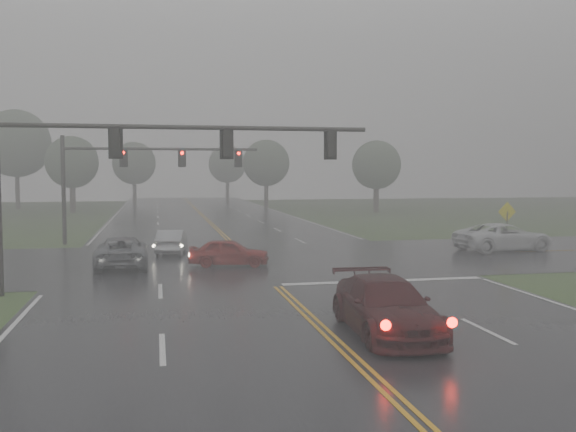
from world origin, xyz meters
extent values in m
plane|color=#2F491F|center=(0.00, 0.00, 0.00)|extent=(180.00, 180.00, 0.00)
cube|color=black|center=(0.00, 20.00, 0.00)|extent=(18.00, 160.00, 0.02)
cube|color=black|center=(0.00, 22.00, 0.00)|extent=(120.00, 14.00, 0.02)
cube|color=silver|center=(4.50, 14.40, 0.00)|extent=(8.50, 0.50, 0.01)
imported|color=black|center=(1.59, 6.29, 0.00)|extent=(2.34, 5.36, 1.53)
imported|color=maroon|center=(-1.24, 19.95, 0.00)|extent=(4.02, 2.15, 1.30)
imported|color=#999CA0|center=(-3.80, 25.25, 0.00)|extent=(1.92, 4.11, 1.31)
imported|color=#55585D|center=(-6.24, 20.73, 0.00)|extent=(2.48, 5.20, 1.43)
imported|color=silver|center=(14.68, 22.62, 0.00)|extent=(5.87, 3.19, 1.56)
cylinder|color=black|center=(-3.30, 14.31, 6.18)|extent=(13.81, 0.18, 0.18)
cube|color=black|center=(-6.06, 14.31, 5.60)|extent=(0.33, 0.27, 1.02)
cube|color=black|center=(-6.06, 14.47, 5.60)|extent=(0.54, 0.03, 1.22)
cube|color=black|center=(-1.92, 14.31, 5.60)|extent=(0.33, 0.27, 1.02)
cube|color=black|center=(-1.92, 14.47, 5.60)|extent=(0.54, 0.03, 1.22)
cube|color=black|center=(2.23, 14.31, 5.60)|extent=(0.33, 0.27, 1.02)
cube|color=black|center=(2.23, 14.47, 5.60)|extent=(0.54, 0.03, 1.22)
cylinder|color=black|center=(-10.20, 31.15, 3.36)|extent=(0.26, 0.26, 6.72)
cylinder|color=black|center=(-10.20, 31.15, 5.98)|extent=(0.17, 0.17, 0.75)
cylinder|color=black|center=(-4.17, 31.15, 5.93)|extent=(12.06, 0.17, 0.17)
cube|color=black|center=(-6.58, 31.15, 5.37)|extent=(0.32, 0.26, 0.98)
cube|color=black|center=(-6.58, 31.30, 5.37)|extent=(0.51, 0.03, 1.17)
cylinder|color=#FF0C05|center=(-6.58, 31.00, 5.68)|extent=(0.21, 0.06, 0.21)
cube|color=black|center=(-2.96, 31.15, 5.37)|extent=(0.32, 0.26, 0.98)
cube|color=black|center=(-2.96, 31.30, 5.37)|extent=(0.51, 0.03, 1.17)
cylinder|color=#FF0C05|center=(-2.96, 31.00, 5.68)|extent=(0.21, 0.06, 0.21)
cube|color=black|center=(0.66, 31.15, 5.37)|extent=(0.32, 0.26, 0.98)
cube|color=black|center=(0.66, 31.30, 5.37)|extent=(0.51, 0.03, 1.17)
cylinder|color=#FF0C05|center=(0.66, 31.00, 5.68)|extent=(0.21, 0.06, 0.21)
cylinder|color=black|center=(15.31, 23.37, 1.09)|extent=(0.07, 0.07, 2.19)
cube|color=#C7BE0B|center=(15.31, 23.40, 2.19)|extent=(1.15, 0.09, 1.15)
cylinder|color=#352C22|center=(-13.58, 63.08, 1.60)|extent=(0.62, 0.62, 3.20)
sphere|color=#2F442D|center=(-13.58, 63.08, 5.52)|extent=(5.69, 5.69, 5.69)
cylinder|color=#352C22|center=(8.63, 67.25, 1.61)|extent=(0.52, 0.52, 3.22)
sphere|color=#2F442D|center=(8.63, 67.25, 5.54)|extent=(5.72, 5.72, 5.72)
cylinder|color=#352C22|center=(-7.49, 78.81, 1.63)|extent=(0.52, 0.52, 3.25)
sphere|color=#2F442D|center=(-7.49, 78.81, 5.60)|extent=(5.78, 5.78, 5.78)
cylinder|color=#352C22|center=(19.21, 57.04, 1.52)|extent=(0.62, 0.62, 3.04)
sphere|color=#2F442D|center=(19.21, 57.04, 5.23)|extent=(5.40, 5.40, 5.40)
cylinder|color=#352C22|center=(-20.96, 71.69, 2.28)|extent=(0.53, 0.53, 4.56)
sphere|color=#2F442D|center=(-20.96, 71.69, 7.85)|extent=(8.11, 8.11, 8.11)
cylinder|color=#352C22|center=(6.22, 88.88, 1.63)|extent=(0.55, 0.55, 3.27)
sphere|color=#2F442D|center=(6.22, 88.88, 5.63)|extent=(5.81, 5.81, 5.81)
camera|label=1|loc=(-4.59, -10.32, 4.52)|focal=40.00mm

